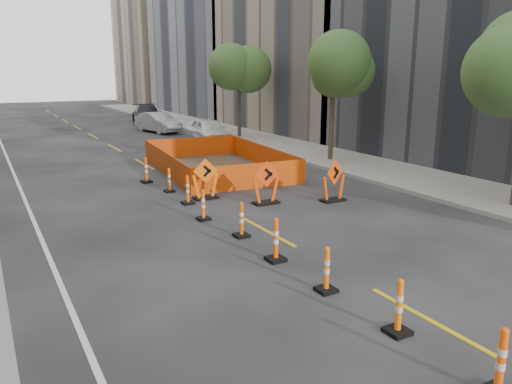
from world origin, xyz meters
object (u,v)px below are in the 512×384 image
channelizer_0 (501,363)px  channelizer_6 (188,190)px  channelizer_3 (276,240)px  channelizer_8 (146,170)px  chevron_sign_left (205,179)px  chevron_sign_right (334,181)px  parked_car_near (209,131)px  channelizer_2 (327,269)px  parked_car_far (147,115)px  chevron_sign_center (266,183)px  parked_car_mid (158,122)px  channelizer_5 (203,205)px  channelizer_1 (399,306)px  channelizer_4 (241,219)px  channelizer_7 (169,180)px

channelizer_0 → channelizer_6: size_ratio=1.08×
channelizer_0 → channelizer_3: bearing=90.5°
channelizer_8 → chevron_sign_left: chevron_sign_left is taller
chevron_sign_right → parked_car_near: size_ratio=0.33×
channelizer_0 → parked_car_near: (6.73, 25.30, 0.22)m
channelizer_3 → chevron_sign_left: bearing=81.8°
channelizer_2 → parked_car_far: (6.57, 33.66, 0.31)m
channelizer_3 → parked_car_far: size_ratio=0.20×
chevron_sign_center → parked_car_mid: 21.59m
chevron_sign_left → parked_car_far: parked_car_far is taller
channelizer_5 → channelizer_6: channelizer_6 is taller
channelizer_3 → channelizer_6: 6.02m
channelizer_1 → channelizer_4: bearing=89.9°
channelizer_6 → chevron_sign_left: (0.83, 0.35, 0.23)m
channelizer_3 → channelizer_8: 10.03m
channelizer_8 → chevron_sign_center: size_ratio=0.70×
channelizer_4 → chevron_sign_center: chevron_sign_center is taller
channelizer_2 → chevron_sign_right: size_ratio=0.67×
channelizer_4 → chevron_sign_right: 5.01m
channelizer_7 → channelizer_4: bearing=-90.3°
channelizer_7 → parked_car_far: size_ratio=0.17×
channelizer_3 → channelizer_5: (-0.19, 4.01, -0.06)m
channelizer_4 → parked_car_far: (6.49, 29.65, 0.30)m
channelizer_6 → channelizer_5: bearing=-97.9°
channelizer_1 → chevron_sign_left: 10.41m
chevron_sign_center → chevron_sign_right: chevron_sign_center is taller
channelizer_3 → channelizer_8: (-0.15, 10.02, -0.02)m
channelizer_4 → channelizer_5: channelizer_4 is taller
channelizer_2 → parked_car_mid: (5.67, 28.07, 0.22)m
channelizer_5 → channelizer_6: bearing=82.1°
channelizer_0 → channelizer_8: (-0.20, 16.04, -0.02)m
channelizer_0 → parked_car_far: 38.23m
chevron_sign_left → parked_car_near: parked_car_near is taller
channelizer_7 → parked_car_near: size_ratio=0.21×
channelizer_2 → channelizer_8: channelizer_8 is taller
channelizer_4 → parked_car_far: 30.35m
channelizer_5 → chevron_sign_left: chevron_sign_left is taller
channelizer_1 → channelizer_3: 4.01m
channelizer_2 → chevron_sign_left: (0.89, 8.37, 0.24)m
channelizer_3 → chevron_sign_right: bearing=39.1°
channelizer_0 → channelizer_4: 8.02m
channelizer_4 → chevron_sign_left: bearing=79.4°
chevron_sign_left → channelizer_4: bearing=-86.1°
channelizer_7 → chevron_sign_right: bearing=-42.0°
chevron_sign_right → channelizer_6: bearing=137.9°
channelizer_2 → channelizer_7: size_ratio=1.08×
channelizer_6 → parked_car_mid: parked_car_mid is taller
channelizer_5 → chevron_sign_right: chevron_sign_right is taller
parked_car_near → parked_car_mid: bearing=103.1°
chevron_sign_left → chevron_sign_right: 4.58m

